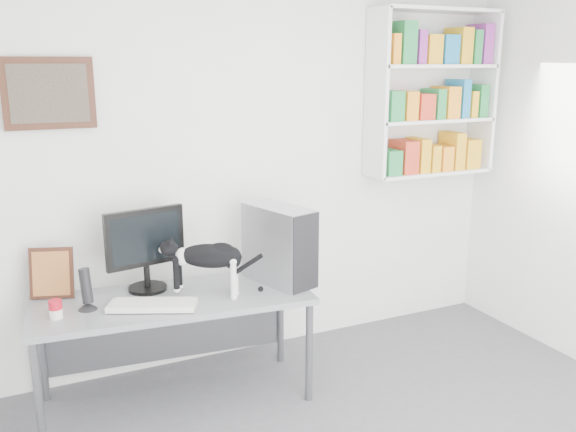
{
  "coord_description": "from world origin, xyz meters",
  "views": [
    {
      "loc": [
        -1.57,
        -1.93,
        2.08
      ],
      "look_at": [
        0.05,
        1.53,
        1.11
      ],
      "focal_mm": 38.0,
      "sensor_mm": 36.0,
      "label": 1
    }
  ],
  "objects_px": {
    "bookshelf": "(432,93)",
    "leaning_print": "(51,272)",
    "pc_tower": "(279,244)",
    "keyboard": "(153,305)",
    "cat": "(208,269)",
    "desk": "(176,350)",
    "monitor": "(145,249)",
    "soup_can": "(56,309)",
    "speaker": "(86,288)"
  },
  "relations": [
    {
      "from": "pc_tower",
      "to": "bookshelf",
      "type": "bearing_deg",
      "value": -2.66
    },
    {
      "from": "speaker",
      "to": "leaning_print",
      "type": "relative_size",
      "value": 0.81
    },
    {
      "from": "speaker",
      "to": "soup_can",
      "type": "relative_size",
      "value": 2.42
    },
    {
      "from": "bookshelf",
      "to": "cat",
      "type": "bearing_deg",
      "value": -167.79
    },
    {
      "from": "monitor",
      "to": "keyboard",
      "type": "height_order",
      "value": "monitor"
    },
    {
      "from": "pc_tower",
      "to": "leaning_print",
      "type": "xyz_separation_m",
      "value": [
        -1.36,
        0.33,
        -0.09
      ]
    },
    {
      "from": "monitor",
      "to": "cat",
      "type": "xyz_separation_m",
      "value": [
        0.31,
        -0.27,
        -0.09
      ]
    },
    {
      "from": "desk",
      "to": "pc_tower",
      "type": "distance_m",
      "value": 0.92
    },
    {
      "from": "keyboard",
      "to": "cat",
      "type": "xyz_separation_m",
      "value": [
        0.35,
        0.04,
        0.15
      ]
    },
    {
      "from": "desk",
      "to": "monitor",
      "type": "height_order",
      "value": "monitor"
    },
    {
      "from": "desk",
      "to": "pc_tower",
      "type": "height_order",
      "value": "pc_tower"
    },
    {
      "from": "monitor",
      "to": "pc_tower",
      "type": "height_order",
      "value": "monitor"
    },
    {
      "from": "bookshelf",
      "to": "monitor",
      "type": "distance_m",
      "value": 2.42
    },
    {
      "from": "monitor",
      "to": "speaker",
      "type": "height_order",
      "value": "monitor"
    },
    {
      "from": "leaning_print",
      "to": "soup_can",
      "type": "distance_m",
      "value": 0.36
    },
    {
      "from": "monitor",
      "to": "leaning_print",
      "type": "relative_size",
      "value": 1.67
    },
    {
      "from": "pc_tower",
      "to": "leaning_print",
      "type": "bearing_deg",
      "value": 149.6
    },
    {
      "from": "monitor",
      "to": "pc_tower",
      "type": "distance_m",
      "value": 0.84
    },
    {
      "from": "pc_tower",
      "to": "speaker",
      "type": "xyz_separation_m",
      "value": [
        -1.19,
        0.04,
        -0.12
      ]
    },
    {
      "from": "keyboard",
      "to": "speaker",
      "type": "relative_size",
      "value": 1.95
    },
    {
      "from": "desk",
      "to": "leaning_print",
      "type": "relative_size",
      "value": 5.22
    },
    {
      "from": "pc_tower",
      "to": "cat",
      "type": "bearing_deg",
      "value": 169.98
    },
    {
      "from": "bookshelf",
      "to": "pc_tower",
      "type": "relative_size",
      "value": 2.48
    },
    {
      "from": "desk",
      "to": "keyboard",
      "type": "xyz_separation_m",
      "value": [
        -0.15,
        -0.11,
        0.37
      ]
    },
    {
      "from": "pc_tower",
      "to": "cat",
      "type": "distance_m",
      "value": 0.51
    },
    {
      "from": "keyboard",
      "to": "bookshelf",
      "type": "bearing_deg",
      "value": 35.16
    },
    {
      "from": "speaker",
      "to": "cat",
      "type": "relative_size",
      "value": 0.46
    },
    {
      "from": "cat",
      "to": "soup_can",
      "type": "bearing_deg",
      "value": -153.17
    },
    {
      "from": "bookshelf",
      "to": "soup_can",
      "type": "xyz_separation_m",
      "value": [
        -2.8,
        -0.37,
        -1.1
      ]
    },
    {
      "from": "desk",
      "to": "bookshelf",
      "type": "bearing_deg",
      "value": 14.67
    },
    {
      "from": "bookshelf",
      "to": "cat",
      "type": "xyz_separation_m",
      "value": [
        -1.93,
        -0.42,
        -0.98
      ]
    },
    {
      "from": "desk",
      "to": "soup_can",
      "type": "xyz_separation_m",
      "value": [
        -0.67,
        -0.03,
        0.4
      ]
    },
    {
      "from": "monitor",
      "to": "pc_tower",
      "type": "xyz_separation_m",
      "value": [
        0.81,
        -0.21,
        -0.02
      ]
    },
    {
      "from": "desk",
      "to": "pc_tower",
      "type": "bearing_deg",
      "value": 4.31
    },
    {
      "from": "bookshelf",
      "to": "speaker",
      "type": "height_order",
      "value": "bookshelf"
    },
    {
      "from": "desk",
      "to": "monitor",
      "type": "relative_size",
      "value": 3.12
    },
    {
      "from": "bookshelf",
      "to": "monitor",
      "type": "xyz_separation_m",
      "value": [
        -2.25,
        -0.15,
        -0.89
      ]
    },
    {
      "from": "bookshelf",
      "to": "cat",
      "type": "distance_m",
      "value": 2.21
    },
    {
      "from": "monitor",
      "to": "cat",
      "type": "relative_size",
      "value": 0.95
    },
    {
      "from": "bookshelf",
      "to": "leaning_print",
      "type": "bearing_deg",
      "value": -179.39
    },
    {
      "from": "leaning_print",
      "to": "keyboard",
      "type": "bearing_deg",
      "value": -21.66
    },
    {
      "from": "keyboard",
      "to": "monitor",
      "type": "bearing_deg",
      "value": 106.76
    },
    {
      "from": "desk",
      "to": "keyboard",
      "type": "relative_size",
      "value": 3.32
    },
    {
      "from": "desk",
      "to": "cat",
      "type": "relative_size",
      "value": 2.95
    },
    {
      "from": "monitor",
      "to": "soup_can",
      "type": "height_order",
      "value": "monitor"
    },
    {
      "from": "bookshelf",
      "to": "pc_tower",
      "type": "distance_m",
      "value": 1.74
    },
    {
      "from": "pc_tower",
      "to": "soup_can",
      "type": "xyz_separation_m",
      "value": [
        -1.37,
        -0.02,
        -0.2
      ]
    },
    {
      "from": "pc_tower",
      "to": "soup_can",
      "type": "bearing_deg",
      "value": 163.92
    },
    {
      "from": "bookshelf",
      "to": "leaning_print",
      "type": "relative_size",
      "value": 3.89
    },
    {
      "from": "keyboard",
      "to": "desk",
      "type": "bearing_deg",
      "value": 60.69
    }
  ]
}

